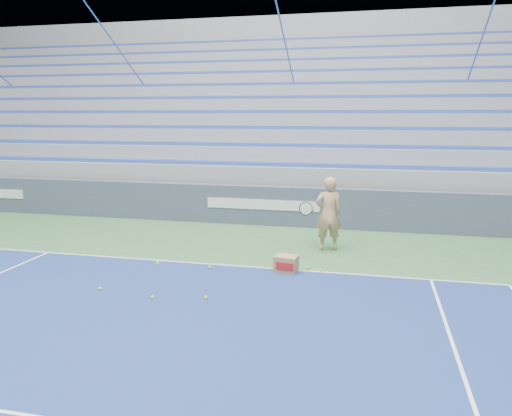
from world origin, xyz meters
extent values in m
cube|color=white|center=(0.00, 11.88, 0.01)|extent=(10.97, 0.05, 0.00)
cube|color=#3F4960|center=(0.00, 15.88, 0.55)|extent=(30.00, 0.30, 1.10)
cube|color=white|center=(0.00, 15.72, 0.60)|extent=(3.20, 0.02, 0.28)
cube|color=gray|center=(0.00, 20.43, 0.55)|extent=(30.00, 8.50, 1.10)
cube|color=gray|center=(0.00, 20.43, 1.35)|extent=(30.00, 8.50, 0.50)
cube|color=#2F4BAA|center=(0.00, 16.56, 1.66)|extent=(29.60, 0.42, 0.11)
cube|color=gray|center=(0.00, 20.86, 1.85)|extent=(30.00, 7.65, 0.50)
cube|color=#2F4BAA|center=(0.00, 17.41, 2.16)|extent=(29.60, 0.42, 0.11)
cube|color=gray|center=(0.00, 21.28, 2.35)|extent=(30.00, 6.80, 0.50)
cube|color=#2F4BAA|center=(0.00, 18.26, 2.66)|extent=(29.60, 0.42, 0.11)
cube|color=gray|center=(0.00, 21.71, 2.85)|extent=(30.00, 5.95, 0.50)
cube|color=#2F4BAA|center=(0.00, 19.11, 3.16)|extent=(29.60, 0.42, 0.11)
cube|color=gray|center=(0.00, 22.13, 3.35)|extent=(30.00, 5.10, 0.50)
cube|color=#2F4BAA|center=(0.00, 19.96, 3.66)|extent=(29.60, 0.42, 0.11)
cube|color=gray|center=(0.00, 22.56, 3.85)|extent=(30.00, 4.25, 0.50)
cube|color=#2F4BAA|center=(0.00, 20.81, 4.15)|extent=(29.60, 0.42, 0.11)
cube|color=gray|center=(0.00, 22.98, 4.35)|extent=(30.00, 3.40, 0.50)
cube|color=#2F4BAA|center=(0.00, 21.66, 4.65)|extent=(29.60, 0.42, 0.11)
cube|color=gray|center=(0.00, 23.41, 4.85)|extent=(30.00, 2.55, 0.50)
cube|color=#2F4BAA|center=(0.00, 22.51, 5.15)|extent=(29.60, 0.42, 0.11)
cube|color=gray|center=(0.00, 23.84, 5.35)|extent=(30.00, 1.70, 0.50)
cube|color=#2F4BAA|center=(0.00, 23.36, 5.65)|extent=(29.60, 0.42, 0.11)
cube|color=gray|center=(0.00, 24.26, 5.85)|extent=(30.00, 0.85, 0.50)
cube|color=#2F4BAA|center=(0.00, 24.21, 6.15)|extent=(29.60, 0.42, 0.11)
cube|color=gray|center=(0.00, 24.98, 3.65)|extent=(31.00, 0.40, 7.30)
cylinder|color=#2E5DA3|center=(-12.00, 20.43, 4.60)|extent=(0.05, 8.53, 5.04)
cylinder|color=#2E5DA3|center=(-6.00, 20.43, 4.60)|extent=(0.05, 8.53, 5.04)
cylinder|color=#2E5DA3|center=(0.00, 20.43, 4.60)|extent=(0.05, 8.53, 5.04)
cylinder|color=#2E5DA3|center=(6.00, 20.43, 4.60)|extent=(0.05, 8.53, 5.04)
imported|color=tan|center=(2.01, 13.62, 0.85)|extent=(0.72, 0.59, 1.70)
cylinder|color=black|center=(1.66, 13.37, 0.95)|extent=(0.12, 0.27, 0.08)
cylinder|color=beige|center=(1.56, 13.09, 1.05)|extent=(0.29, 0.16, 0.28)
torus|color=black|center=(1.56, 13.09, 1.05)|extent=(0.31, 0.18, 0.30)
cube|color=#9D764C|center=(1.36, 11.77, 0.17)|extent=(0.48, 0.38, 0.33)
cube|color=#B21E19|center=(1.36, 11.59, 0.17)|extent=(0.35, 0.05, 0.15)
sphere|color=yellow|center=(-1.33, 11.63, 0.03)|extent=(0.07, 0.07, 0.07)
sphere|color=yellow|center=(-1.69, 9.97, 0.03)|extent=(0.07, 0.07, 0.07)
sphere|color=yellow|center=(-0.18, 11.60, 0.03)|extent=(0.07, 0.07, 0.07)
sphere|color=yellow|center=(2.02, 11.91, 0.03)|extent=(0.07, 0.07, 0.07)
sphere|color=yellow|center=(1.76, 12.04, 0.03)|extent=(0.07, 0.07, 0.07)
sphere|color=yellow|center=(1.10, 12.02, 0.03)|extent=(0.07, 0.07, 0.07)
sphere|color=yellow|center=(-0.60, 9.79, 0.03)|extent=(0.07, 0.07, 0.07)
sphere|color=yellow|center=(0.29, 9.98, 0.03)|extent=(0.07, 0.07, 0.07)
camera|label=1|loc=(2.94, 2.37, 3.11)|focal=35.00mm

